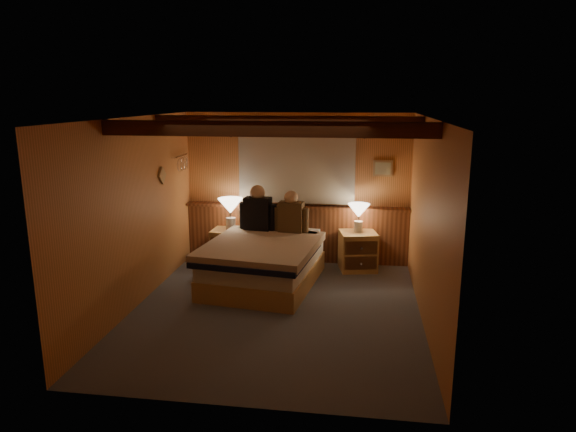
% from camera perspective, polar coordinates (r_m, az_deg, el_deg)
% --- Properties ---
extents(floor, '(4.20, 4.20, 0.00)m').
position_cam_1_polar(floor, '(6.62, -1.34, -10.40)').
color(floor, '#4A4F58').
rests_on(floor, ground).
extents(ceiling, '(4.20, 4.20, 0.00)m').
position_cam_1_polar(ceiling, '(6.07, -1.46, 10.84)').
color(ceiling, tan).
rests_on(ceiling, wall_back).
extents(wall_back, '(3.60, 0.00, 3.60)m').
position_cam_1_polar(wall_back, '(8.27, 1.00, 3.11)').
color(wall_back, '#DA8A4E').
rests_on(wall_back, floor).
extents(wall_left, '(0.00, 4.20, 4.20)m').
position_cam_1_polar(wall_left, '(6.76, -16.62, 0.27)').
color(wall_left, '#DA8A4E').
rests_on(wall_left, floor).
extents(wall_right, '(0.00, 4.20, 4.20)m').
position_cam_1_polar(wall_right, '(6.21, 15.23, -0.78)').
color(wall_right, '#DA8A4E').
rests_on(wall_right, floor).
extents(wall_front, '(3.60, 0.00, 3.60)m').
position_cam_1_polar(wall_front, '(4.26, -6.07, -6.75)').
color(wall_front, '#DA8A4E').
rests_on(wall_front, floor).
extents(wainscot, '(3.60, 0.23, 0.94)m').
position_cam_1_polar(wainscot, '(8.36, 0.92, -1.79)').
color(wainscot, brown).
rests_on(wainscot, wall_back).
extents(curtain_window, '(2.18, 0.09, 1.11)m').
position_cam_1_polar(curtain_window, '(8.15, 0.95, 5.25)').
color(curtain_window, '#432010').
rests_on(curtain_window, wall_back).
extents(ceiling_beams, '(3.60, 1.65, 0.16)m').
position_cam_1_polar(ceiling_beams, '(6.22, -1.22, 10.07)').
color(ceiling_beams, '#432010').
rests_on(ceiling_beams, ceiling).
extents(coat_rail, '(0.05, 0.55, 0.24)m').
position_cam_1_polar(coat_rail, '(8.09, -11.70, 5.96)').
color(coat_rail, silver).
rests_on(coat_rail, wall_left).
extents(framed_print, '(0.30, 0.04, 0.25)m').
position_cam_1_polar(framed_print, '(8.14, 10.50, 5.22)').
color(framed_print, tan).
rests_on(framed_print, wall_back).
extents(bed, '(1.70, 2.07, 0.65)m').
position_cam_1_polar(bed, '(7.36, -2.72, -5.14)').
color(bed, tan).
rests_on(bed, floor).
extents(nightstand_left, '(0.53, 0.48, 0.56)m').
position_cam_1_polar(nightstand_left, '(8.34, -6.61, -3.39)').
color(nightstand_left, tan).
rests_on(nightstand_left, floor).
extents(nightstand_right, '(0.64, 0.59, 0.60)m').
position_cam_1_polar(nightstand_right, '(8.06, 7.77, -3.87)').
color(nightstand_right, tan).
rests_on(nightstand_right, floor).
extents(lamp_left, '(0.39, 0.39, 0.51)m').
position_cam_1_polar(lamp_left, '(8.18, -6.42, 0.91)').
color(lamp_left, silver).
rests_on(lamp_left, nightstand_left).
extents(lamp_right, '(0.34, 0.34, 0.44)m').
position_cam_1_polar(lamp_right, '(7.94, 7.86, 0.41)').
color(lamp_right, silver).
rests_on(lamp_right, nightstand_right).
extents(person_left, '(0.59, 0.28, 0.72)m').
position_cam_1_polar(person_left, '(7.85, -3.38, 0.53)').
color(person_left, black).
rests_on(person_left, bed).
extents(person_right, '(0.54, 0.25, 0.65)m').
position_cam_1_polar(person_right, '(7.72, 0.35, 0.13)').
color(person_right, '#4E371F').
rests_on(person_right, bed).
extents(duffel_bag, '(0.50, 0.34, 0.34)m').
position_cam_1_polar(duffel_bag, '(7.82, -7.86, -5.59)').
color(duffel_bag, black).
rests_on(duffel_bag, floor).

